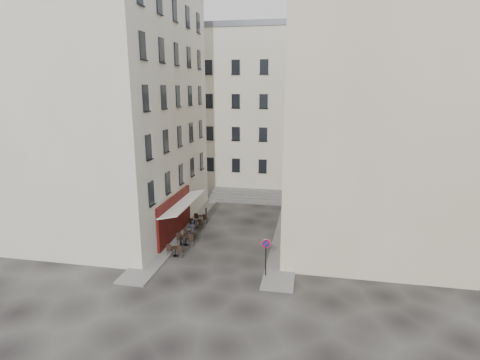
% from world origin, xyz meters
% --- Properties ---
extents(ground, '(90.00, 90.00, 0.00)m').
position_xyz_m(ground, '(0.00, 0.00, 0.00)').
color(ground, black).
rests_on(ground, ground).
extents(sidewalk_left, '(2.00, 22.00, 0.12)m').
position_xyz_m(sidewalk_left, '(-4.50, 4.00, 0.06)').
color(sidewalk_left, slate).
rests_on(sidewalk_left, ground).
extents(sidewalk_right, '(2.00, 18.00, 0.12)m').
position_xyz_m(sidewalk_right, '(4.50, 3.00, 0.06)').
color(sidewalk_right, slate).
rests_on(sidewalk_right, ground).
extents(building_left, '(12.20, 16.20, 20.60)m').
position_xyz_m(building_left, '(-10.50, 3.00, 10.31)').
color(building_left, beige).
rests_on(building_left, ground).
extents(building_right, '(12.20, 14.20, 18.60)m').
position_xyz_m(building_right, '(10.50, 3.50, 9.31)').
color(building_right, '#BBAD8B').
rests_on(building_right, ground).
extents(building_back, '(18.20, 10.20, 18.60)m').
position_xyz_m(building_back, '(-1.00, 19.00, 9.31)').
color(building_back, beige).
rests_on(building_back, ground).
extents(cafe_storefront, '(1.74, 7.30, 3.50)m').
position_xyz_m(cafe_storefront, '(-4.32, 1.00, 1.88)').
color(cafe_storefront, '#420909').
rests_on(cafe_storefront, ground).
extents(stone_steps, '(9.00, 3.15, 0.80)m').
position_xyz_m(stone_steps, '(0.00, 12.57, 0.40)').
color(stone_steps, slate).
rests_on(stone_steps, ground).
extents(bollard_near, '(0.12, 0.12, 0.98)m').
position_xyz_m(bollard_near, '(-3.25, -1.00, 0.53)').
color(bollard_near, black).
rests_on(bollard_near, ground).
extents(bollard_mid, '(0.12, 0.12, 0.98)m').
position_xyz_m(bollard_mid, '(-3.25, 2.50, 0.53)').
color(bollard_mid, black).
rests_on(bollard_mid, ground).
extents(bollard_far, '(0.12, 0.12, 0.98)m').
position_xyz_m(bollard_far, '(-3.25, 6.00, 0.53)').
color(bollard_far, black).
rests_on(bollard_far, ground).
extents(no_parking_sign, '(0.59, 0.13, 2.60)m').
position_xyz_m(no_parking_sign, '(3.65, -4.30, 1.84)').
color(no_parking_sign, black).
rests_on(no_parking_sign, ground).
extents(bistro_table_a, '(1.25, 0.59, 0.88)m').
position_xyz_m(bistro_table_a, '(-3.12, -2.46, 0.45)').
color(bistro_table_a, black).
rests_on(bistro_table_a, ground).
extents(bistro_table_b, '(1.43, 0.67, 1.00)m').
position_xyz_m(bistro_table_b, '(-3.00, -0.49, 0.51)').
color(bistro_table_b, black).
rests_on(bistro_table_b, ground).
extents(bistro_table_c, '(1.13, 0.53, 0.79)m').
position_xyz_m(bistro_table_c, '(-3.12, 0.95, 0.40)').
color(bistro_table_c, black).
rests_on(bistro_table_c, ground).
extents(bistro_table_d, '(1.21, 0.57, 0.85)m').
position_xyz_m(bistro_table_d, '(-3.31, 3.24, 0.44)').
color(bistro_table_d, black).
rests_on(bistro_table_d, ground).
extents(bistro_table_e, '(1.20, 0.56, 0.85)m').
position_xyz_m(bistro_table_e, '(-3.32, 4.60, 0.43)').
color(bistro_table_e, black).
rests_on(bistro_table_e, ground).
extents(pedestrian, '(0.70, 0.59, 1.62)m').
position_xyz_m(pedestrian, '(-2.88, 0.80, 0.81)').
color(pedestrian, black).
rests_on(pedestrian, ground).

